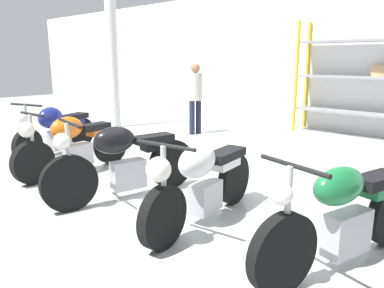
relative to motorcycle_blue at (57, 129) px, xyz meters
name	(u,v)px	position (x,y,z in m)	size (l,w,h in m)	color
ground_plane	(170,205)	(3.40, -0.34, -0.47)	(30.00, 30.00, 0.00)	#B2B7B7
back_wall	(364,56)	(3.40, 5.84, 1.33)	(30.00, 0.08, 3.60)	white
support_pillar	(112,57)	(-1.52, 2.40, 1.33)	(0.28, 0.28, 3.60)	silver
motorcycle_blue	(57,129)	(0.00, 0.00, 0.00)	(0.89, 1.88, 1.01)	black
motorcycle_orange	(73,144)	(1.35, -0.43, -0.01)	(0.56, 2.03, 1.02)	black
motorcycle_black	(123,160)	(2.81, -0.57, 0.03)	(0.71, 2.07, 1.06)	black
motorcycle_white	(202,180)	(4.03, -0.45, 0.01)	(0.66, 2.00, 1.00)	black
motorcycle_green	(345,214)	(5.47, -0.27, 0.00)	(0.79, 2.05, 1.02)	black
person_browsing	(195,93)	(0.60, 3.17, 0.50)	(0.39, 0.39, 1.65)	#1E2338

